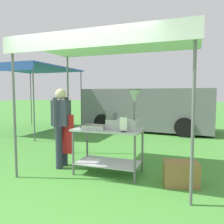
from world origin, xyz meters
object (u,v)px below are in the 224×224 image
donut_cart (108,141)px  donut_fryer (124,117)px  menu_sign (123,126)px  supply_crate (181,174)px  vendor (62,123)px  donut_tray (95,128)px  stall_canopy (110,47)px  van_grey (147,109)px  neighbour_tent (30,70)px

donut_cart → donut_fryer: donut_fryer is taller
menu_sign → supply_crate: 1.23m
vendor → supply_crate: size_ratio=2.59×
donut_tray → supply_crate: size_ratio=0.75×
donut_tray → donut_fryer: bearing=12.9°
stall_canopy → supply_crate: (1.32, -0.20, -2.17)m
supply_crate → van_grey: 5.73m
stall_canopy → vendor: stall_canopy is taller
stall_canopy → donut_fryer: (0.31, -0.09, -1.28)m
neighbour_tent → menu_sign: bearing=-36.5°
stall_canopy → van_grey: size_ratio=0.61×
donut_cart → donut_fryer: bearing=1.2°
donut_cart → van_grey: (-0.34, 5.34, 0.26)m
donut_fryer → van_grey: 5.38m
stall_canopy → donut_cart: stall_canopy is taller
neighbour_tent → van_grey: bearing=23.8°
stall_canopy → neighbour_tent: bearing=144.0°
donut_tray → vendor: (-0.82, 0.15, 0.02)m
donut_tray → donut_fryer: (0.53, 0.12, 0.22)m
supply_crate → van_grey: bearing=107.0°
van_grey → menu_sign: bearing=-82.7°
stall_canopy → neighbour_tent: neighbour_tent is taller
donut_tray → supply_crate: 1.68m
supply_crate → van_grey: (-1.66, 5.44, 0.68)m
menu_sign → donut_fryer: bearing=102.8°
vendor → van_grey: (0.69, 5.30, -0.03)m
stall_canopy → menu_sign: size_ratio=12.72×
donut_tray → supply_crate: donut_tray is taller
donut_tray → stall_canopy: bearing=44.5°
donut_fryer → neighbour_tent: 6.17m
donut_cart → van_grey: size_ratio=0.24×
stall_canopy → donut_tray: 1.52m
menu_sign → supply_crate: menu_sign is taller
donut_cart → donut_fryer: 0.57m
menu_sign → van_grey: size_ratio=0.05×
stall_canopy → donut_fryer: stall_canopy is taller
donut_tray → menu_sign: (0.59, -0.12, 0.09)m
donut_tray → supply_crate: bearing=0.4°
menu_sign → van_grey: 5.62m
supply_crate → neighbour_tent: (-5.94, 3.56, 2.24)m
supply_crate → donut_fryer: bearing=173.7°
donut_fryer → van_grey: (-0.66, 5.33, -0.22)m
donut_cart → donut_tray: 0.36m
menu_sign → vendor: vendor is taller
donut_fryer → donut_tray: bearing=-167.1°
vendor → neighbour_tent: size_ratio=0.48×
vendor → neighbour_tent: 5.18m
donut_cart → vendor: 1.08m
van_grey → donut_cart: bearing=-86.3°
stall_canopy → donut_cart: 1.76m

